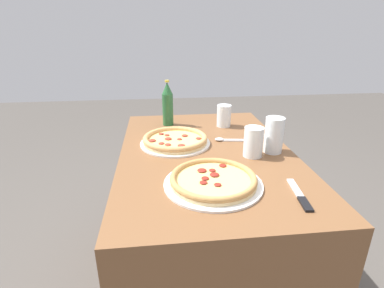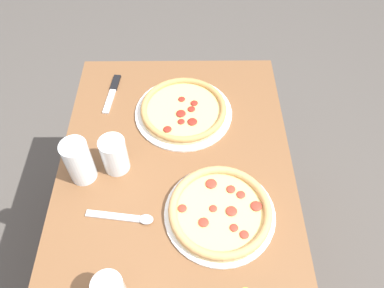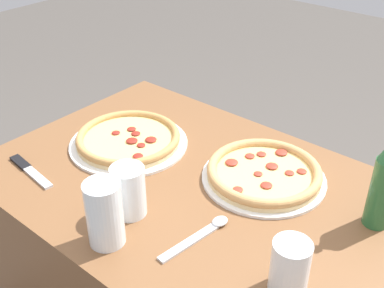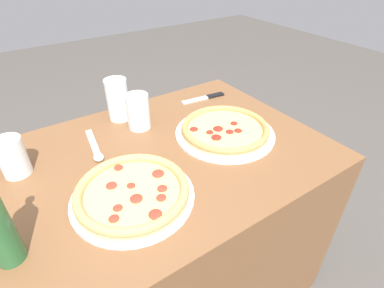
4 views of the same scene
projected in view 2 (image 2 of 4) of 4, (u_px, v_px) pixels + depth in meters
name	position (u px, v px, depth m)	size (l,w,h in m)	color
ground_plane	(181.00, 266.00, 1.68)	(8.00, 8.00, 0.00)	#4C4742
table	(179.00, 233.00, 1.40)	(1.13, 0.73, 0.70)	brown
pizza_veggie	(220.00, 211.00, 1.05)	(0.32, 0.32, 0.04)	white
pizza_salami	(184.00, 110.00, 1.28)	(0.34, 0.34, 0.04)	white
glass_cola	(79.00, 162.00, 1.09)	(0.08, 0.08, 0.15)	white
glass_lemonade	(115.00, 156.00, 1.12)	(0.08, 0.08, 0.12)	white
knife	(112.00, 92.00, 1.36)	(0.19, 0.05, 0.01)	black
spoon	(129.00, 218.00, 1.05)	(0.05, 0.20, 0.01)	silver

